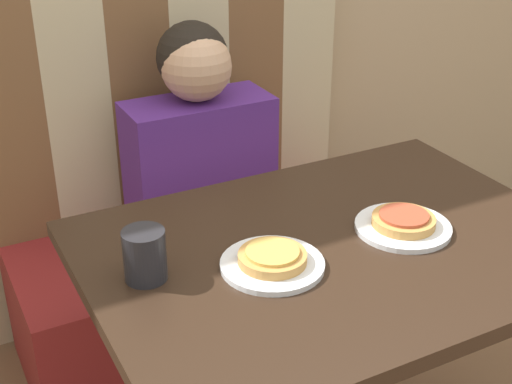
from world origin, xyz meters
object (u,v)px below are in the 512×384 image
Objects in this scene: plate_left at (272,265)px; pizza_left at (272,257)px; plate_right at (403,227)px; drinking_cup at (145,255)px; pizza_right at (404,220)px; person at (198,136)px.

pizza_left is at bearing -172.87° from plate_left.
plate_right is 2.01× the size of drinking_cup.
pizza_right reaches higher than plate_right.
drinking_cup reaches higher than pizza_left.
drinking_cup is at bearing 171.93° from pizza_right.
drinking_cup reaches higher than pizza_right.
plate_left is 1.52× the size of pizza_right.
pizza_left is (-0.00, -0.00, 0.02)m from plate_left.
person is at bearing 59.16° from drinking_cup.
plate_right is 0.57m from drinking_cup.
pizza_left is at bearing -180.00° from plate_right.
plate_right is 0.32m from pizza_left.
pizza_left is at bearing -102.28° from person.
person is at bearing 77.72° from pizza_left.
pizza_right is (0.00, -0.00, 0.02)m from plate_right.
pizza_right is at bearing -77.72° from person.
person is 4.75× the size of pizza_right.
pizza_right is at bearing -0.00° from plate_left.
pizza_left reaches higher than plate_right.
pizza_right is (0.16, -0.74, 0.04)m from person.
drinking_cup is at bearing 171.93° from plate_right.
plate_right is 1.52× the size of pizza_right.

